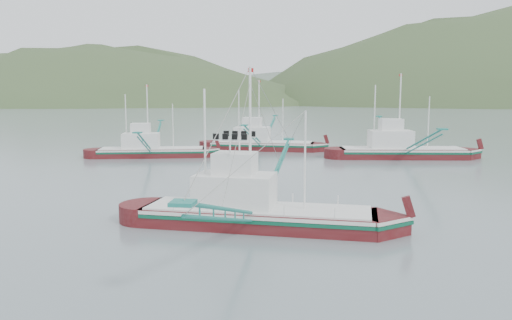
# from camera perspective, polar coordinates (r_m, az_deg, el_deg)

# --- Properties ---
(ground) EXTENTS (1200.00, 1200.00, 0.00)m
(ground) POSITION_cam_1_polar(r_m,az_deg,el_deg) (34.21, -1.25, -6.64)
(ground) COLOR slate
(ground) RESTS_ON ground
(main_boat) EXTENTS (15.06, 26.71, 10.83)m
(main_boat) POSITION_cam_1_polar(r_m,az_deg,el_deg) (31.70, -0.23, -4.90)
(main_boat) COLOR #4A0C0F
(main_boat) RESTS_ON ground
(bg_boat_left) EXTENTS (14.67, 25.38, 10.40)m
(bg_boat_left) POSITION_cam_1_polar(r_m,az_deg,el_deg) (68.19, -11.94, 1.88)
(bg_boat_left) COLOR #4A0C0F
(bg_boat_left) RESTS_ON ground
(bg_boat_far) EXTENTS (15.57, 27.87, 11.28)m
(bg_boat_far) POSITION_cam_1_polar(r_m,az_deg,el_deg) (74.91, 0.55, 2.31)
(bg_boat_far) COLOR #4A0C0F
(bg_boat_far) RESTS_ON ground
(bg_boat_right) EXTENTS (16.55, 29.29, 11.88)m
(bg_boat_right) POSITION_cam_1_polar(r_m,az_deg,el_deg) (68.12, 16.21, 1.61)
(bg_boat_right) COLOR #4A0C0F
(bg_boat_right) RESTS_ON ground
(headland_left) EXTENTS (448.00, 308.00, 210.00)m
(headland_left) POSITION_cam_1_polar(r_m,az_deg,el_deg) (434.20, -18.21, 6.07)
(headland_left) COLOR #364B26
(headland_left) RESTS_ON ground
(ridge_distant) EXTENTS (960.00, 400.00, 240.00)m
(ridge_distant) POSITION_cam_1_polar(r_m,az_deg,el_deg) (593.40, 9.59, 6.63)
(ridge_distant) COLOR slate
(ridge_distant) RESTS_ON ground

